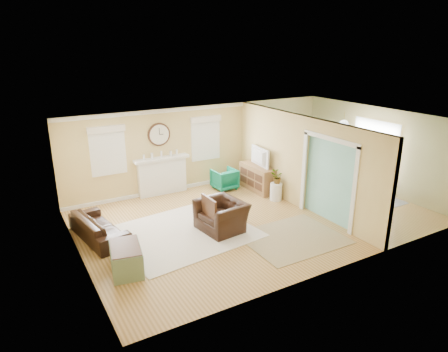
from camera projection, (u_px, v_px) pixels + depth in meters
The scene contains 29 objects.
floor at pixel (255, 217), 10.73m from camera, with size 9.00×9.00×0.00m, color olive.
wall_back at pixel (204, 146), 12.79m from camera, with size 9.00×0.02×2.60m, color tan.
wall_front at pixel (343, 211), 7.86m from camera, with size 9.00×0.02×2.60m, color tan.
wall_left at pixel (75, 204), 8.19m from camera, with size 0.02×6.00×2.60m, color tan.
wall_right at pixel (376, 149), 12.45m from camera, with size 0.02×6.00×2.60m, color tan.
ceiling at pixel (258, 121), 9.91m from camera, with size 9.00×6.00×0.02m, color white.
partition at pixel (295, 158), 11.25m from camera, with size 0.17×6.00×2.60m.
fireplace at pixel (162, 175), 12.20m from camera, with size 1.70×0.30×1.17m.
wall_clock at pixel (159, 134), 11.87m from camera, with size 0.70×0.07×0.70m.
window_left at pixel (107, 147), 11.19m from camera, with size 1.05×0.13×1.42m.
window_right at pixel (205, 135), 12.66m from camera, with size 1.05×0.13×1.42m.
french_doors at pixel (374, 155), 12.49m from camera, with size 0.06×1.70×2.20m.
pendant at pixel (344, 125), 11.46m from camera, with size 0.30×0.30×0.55m.
rug_cream at pixel (183, 232), 9.82m from camera, with size 3.22×2.79×0.02m, color beige.
rug_jute at pixel (293, 238), 9.55m from camera, with size 2.30×1.88×0.01m, color tan.
rug_grey at pixel (342, 195), 12.27m from camera, with size 2.38×2.97×0.01m, color gray.
sofa at pixel (99, 227), 9.47m from camera, with size 1.96×0.77×0.57m, color black.
eames_chair at pixel (222, 216), 9.89m from camera, with size 1.14×1.00×0.74m, color black.
green_chair at pixel (224, 179), 12.69m from camera, with size 0.69×0.72×0.65m, color #11694A.
trunk at pixel (126, 258), 8.10m from camera, with size 0.77×1.07×0.56m.
credenza at pixel (257, 178), 12.56m from camera, with size 0.47×1.39×0.80m.
tv at pixel (257, 157), 12.33m from camera, with size 1.02×0.13×0.59m, color black.
garden_stool at pixel (276, 192), 11.79m from camera, with size 0.35×0.35×0.52m, color white.
potted_plant at pixel (277, 177), 11.65m from camera, with size 0.35×0.30×0.39m, color #337F33.
dining_table at pixel (343, 185), 12.17m from camera, with size 1.89×1.05×0.66m, color #4C2A1B.
dining_chair_n at pixel (318, 168), 12.90m from camera, with size 0.51×0.51×1.00m.
dining_chair_s at pixel (377, 190), 11.18m from camera, with size 0.46×0.46×0.90m.
dining_chair_w at pixel (326, 179), 11.83m from camera, with size 0.54×0.54×1.01m.
dining_chair_e at pixel (354, 175), 12.45m from camera, with size 0.47×0.47×0.90m.
Camera 1 is at (-5.64, -8.10, 4.44)m, focal length 32.00 mm.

